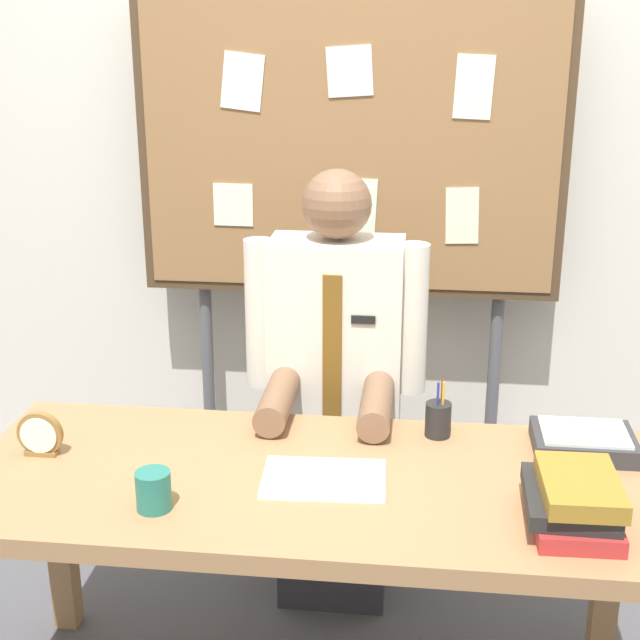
{
  "coord_description": "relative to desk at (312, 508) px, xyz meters",
  "views": [
    {
      "loc": [
        0.26,
        -1.98,
        1.81
      ],
      "look_at": [
        0.0,
        0.18,
        1.08
      ],
      "focal_mm": 50.68,
      "sensor_mm": 36.0,
      "label": 1
    }
  ],
  "objects": [
    {
      "name": "back_wall",
      "position": [
        0.0,
        1.22,
        0.71
      ],
      "size": [
        6.4,
        0.08,
        2.7
      ],
      "primitive_type": "cube",
      "color": "silver",
      "rests_on": "ground_plane"
    },
    {
      "name": "desk",
      "position": [
        0.0,
        0.0,
        0.0
      ],
      "size": [
        1.74,
        0.72,
        0.73
      ],
      "color": "#9E754C",
      "rests_on": "ground_plane"
    },
    {
      "name": "person",
      "position": [
        0.0,
        0.58,
        0.01
      ],
      "size": [
        0.55,
        0.56,
        1.4
      ],
      "color": "#2D2D33",
      "rests_on": "ground_plane"
    },
    {
      "name": "bulletin_board",
      "position": [
        0.0,
        1.02,
        0.74
      ],
      "size": [
        1.43,
        0.09,
        1.91
      ],
      "color": "#4C3823",
      "rests_on": "ground_plane"
    },
    {
      "name": "book_stack",
      "position": [
        0.61,
        -0.15,
        0.15
      ],
      "size": [
        0.21,
        0.28,
        0.12
      ],
      "color": "#B22D2D",
      "rests_on": "desk"
    },
    {
      "name": "open_notebook",
      "position": [
        0.03,
        -0.02,
        0.09
      ],
      "size": [
        0.31,
        0.22,
        0.01
      ],
      "primitive_type": "cube",
      "rotation": [
        0.0,
        0.0,
        0.05
      ],
      "color": "white",
      "rests_on": "desk"
    },
    {
      "name": "desk_clock",
      "position": [
        -0.71,
        0.03,
        0.14
      ],
      "size": [
        0.12,
        0.04,
        0.12
      ],
      "color": "olive",
      "rests_on": "desk"
    },
    {
      "name": "coffee_mug",
      "position": [
        -0.34,
        -0.2,
        0.14
      ],
      "size": [
        0.08,
        0.08,
        0.09
      ],
      "primitive_type": "cylinder",
      "color": "#267266",
      "rests_on": "desk"
    },
    {
      "name": "pen_holder",
      "position": [
        0.31,
        0.27,
        0.14
      ],
      "size": [
        0.07,
        0.07,
        0.16
      ],
      "color": "#262626",
      "rests_on": "desk"
    },
    {
      "name": "paper_tray",
      "position": [
        0.69,
        0.22,
        0.12
      ],
      "size": [
        0.26,
        0.2,
        0.06
      ],
      "color": "#333338",
      "rests_on": "desk"
    }
  ]
}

